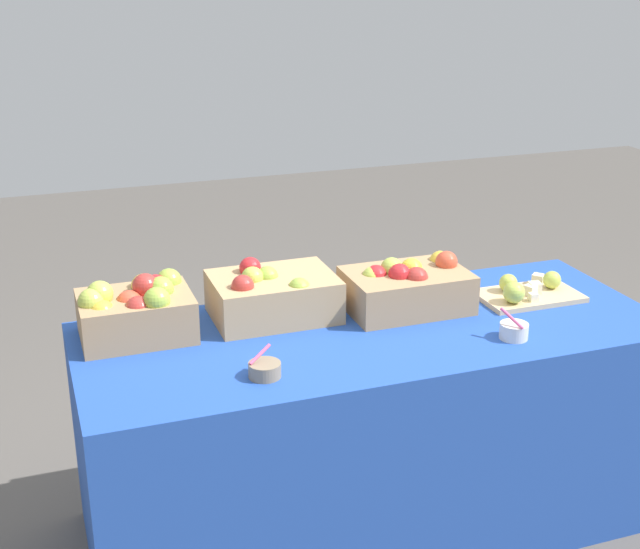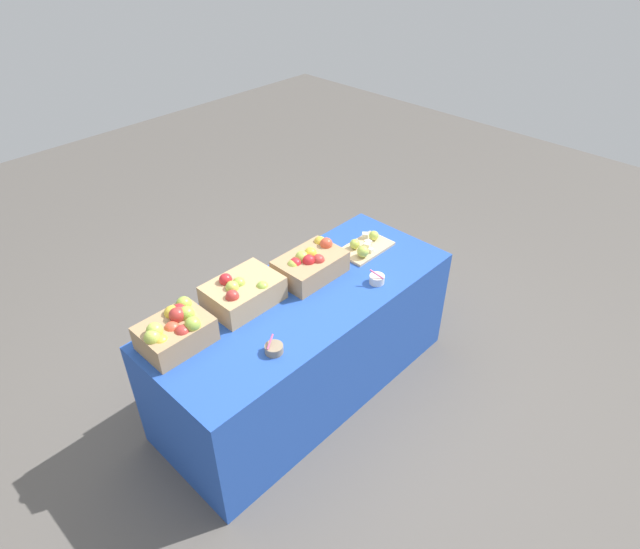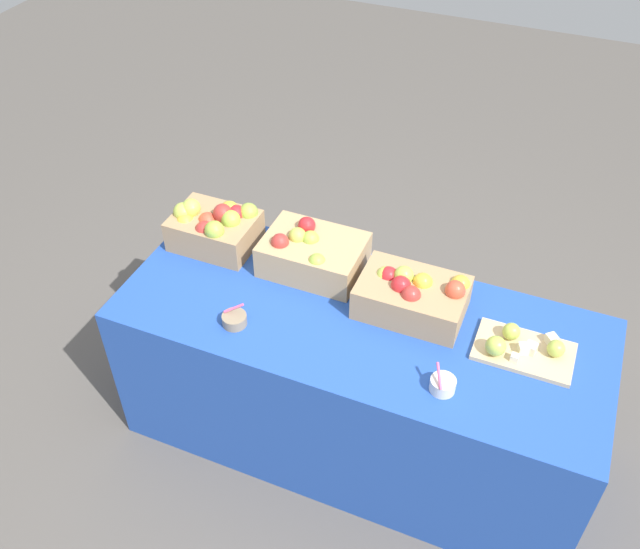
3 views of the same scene
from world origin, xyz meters
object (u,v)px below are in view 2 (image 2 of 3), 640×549
Objects in this scene: apple_crate_left at (175,330)px; sample_bowl_mid at (274,349)px; cutting_board_front at (365,246)px; apple_crate_right at (310,264)px; apple_crate_middle at (243,292)px; sample_bowl_near at (377,279)px.

apple_crate_left is 0.51m from sample_bowl_mid.
sample_bowl_mid is at bearing -165.42° from cutting_board_front.
cutting_board_front is (0.43, -0.06, -0.05)m from apple_crate_right.
cutting_board_front is (0.89, -0.14, -0.05)m from apple_crate_middle.
apple_crate_middle is at bearing 148.00° from sample_bowl_near.
apple_crate_middle is 0.90m from cutting_board_front.
sample_bowl_near is at bearing -20.15° from apple_crate_left.
sample_bowl_mid is at bearing -151.02° from apple_crate_right.
sample_bowl_mid is at bearing -109.31° from apple_crate_middle.
apple_crate_middle is 1.14× the size of cutting_board_front.
cutting_board_front is 3.54× the size of sample_bowl_near.
cutting_board_front is 0.35m from sample_bowl_near.
apple_crate_left is 0.86× the size of apple_crate_middle.
sample_bowl_near is 0.81m from sample_bowl_mid.
sample_bowl_near reaches higher than sample_bowl_mid.
cutting_board_front is 3.75× the size of sample_bowl_mid.
apple_crate_middle is at bearing 70.69° from sample_bowl_mid.
apple_crate_left is 0.44m from apple_crate_middle.
apple_crate_right is at bearing -10.00° from apple_crate_middle.
cutting_board_front is at bearing 14.58° from sample_bowl_mid.
sample_bowl_near is at bearing -128.57° from cutting_board_front.
apple_crate_left is 3.69× the size of sample_bowl_mid.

